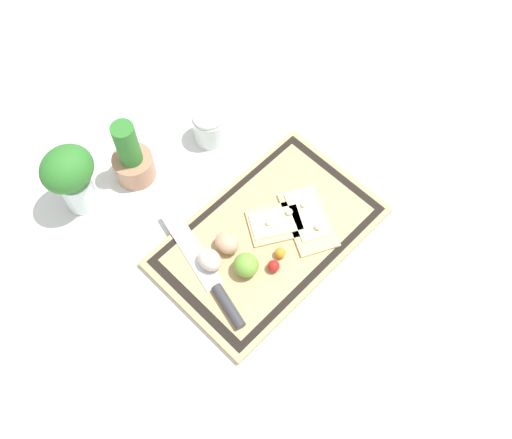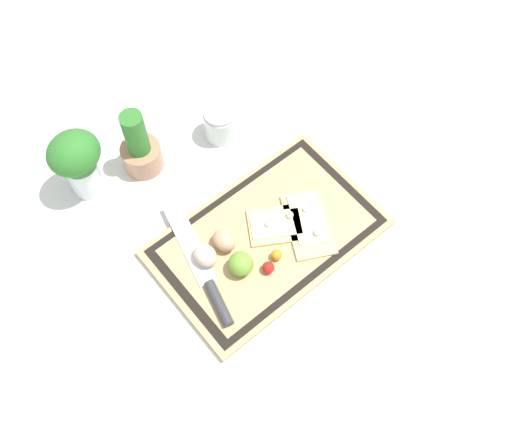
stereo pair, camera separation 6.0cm
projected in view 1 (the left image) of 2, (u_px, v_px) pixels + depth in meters
The scene contains 13 objects.
ground_plane at pixel (268, 238), 1.30m from camera, with size 6.00×6.00×0.00m, color silver.
cutting_board at pixel (268, 236), 1.29m from camera, with size 0.48×0.30×0.02m.
pizza_slice_near at pixel (308, 218), 1.30m from camera, with size 0.15×0.18×0.02m.
pizza_slice_far at pixel (280, 222), 1.29m from camera, with size 0.16×0.15×0.02m.
knife at pixel (215, 286), 1.22m from camera, with size 0.10×0.31×0.02m.
egg_brown at pixel (227, 243), 1.25m from camera, with size 0.04×0.05×0.04m, color tan.
egg_pink at pixel (210, 260), 1.23m from camera, with size 0.04×0.05×0.04m, color beige.
lime at pixel (246, 265), 1.22m from camera, with size 0.05×0.05×0.05m, color #70A838.
cherry_tomato_red at pixel (274, 266), 1.24m from camera, with size 0.03×0.03×0.03m, color red.
cherry_tomato_yellow at pixel (280, 253), 1.25m from camera, with size 0.02×0.02×0.02m, color orange.
herb_pot at pixel (132, 159), 1.32m from camera, with size 0.09×0.09×0.18m.
sauce_jar at pixel (210, 128), 1.39m from camera, with size 0.08×0.08×0.09m.
herb_glass at pixel (70, 176), 1.25m from camera, with size 0.12×0.10×0.18m.
Camera 1 is at (-0.42, -0.38, 1.17)m, focal length 42.00 mm.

